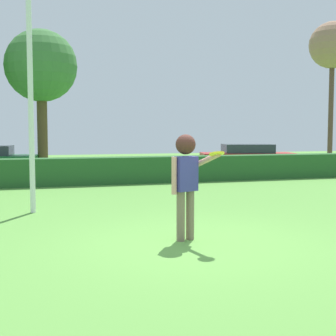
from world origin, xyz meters
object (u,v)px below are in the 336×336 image
parked_car_red (247,156)px  maple_tree (41,67)px  frisbee (217,154)px  lamppost (30,60)px  oak_tree (333,47)px  person (186,173)px

parked_car_red → maple_tree: (-9.01, 1.42, 3.86)m
frisbee → lamppost: (-2.77, 4.03, 1.93)m
oak_tree → maple_tree: oak_tree is taller
maple_tree → person: bearing=-82.4°
person → frisbee: size_ratio=7.16×
parked_car_red → maple_tree: 9.90m
lamppost → oak_tree: bearing=35.3°
person → lamppost: (-2.41, 3.58, 2.27)m
frisbee → oak_tree: bearing=49.1°
lamppost → parked_car_red: size_ratio=1.38×
frisbee → maple_tree: size_ratio=0.04×
person → parked_car_red: bearing=59.2°
person → oak_tree: (13.82, 15.09, 5.35)m
person → oak_tree: oak_tree is taller
parked_car_red → person: bearing=-120.8°
oak_tree → parked_car_red: bearing=-155.5°
maple_tree → parked_car_red: bearing=-8.9°
parked_car_red → maple_tree: maple_tree is taller
lamppost → maple_tree: bearing=86.5°
parked_car_red → oak_tree: size_ratio=0.57×
parked_car_red → lamppost: bearing=-138.6°
lamppost → maple_tree: (0.60, 9.90, 1.13)m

